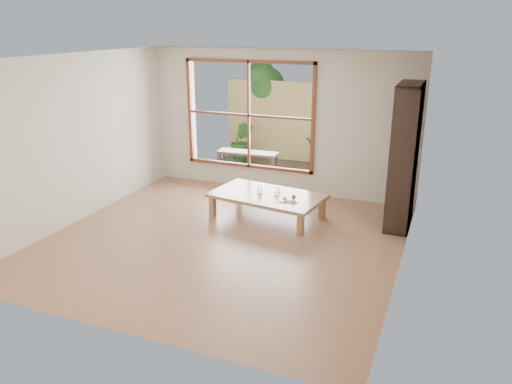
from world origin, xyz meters
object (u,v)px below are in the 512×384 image
low_table (267,197)px  bookshelf (404,157)px  garden_bench (248,154)px  food_tray (289,199)px

low_table → bookshelf: bearing=21.6°
low_table → bookshelf: bookshelf is taller
bookshelf → garden_bench: (-3.35, 1.84, -0.73)m
bookshelf → food_tray: size_ratio=6.34×
low_table → bookshelf: 2.23m
bookshelf → food_tray: bearing=-158.6°
garden_bench → low_table: bearing=-63.0°
bookshelf → food_tray: 1.86m
low_table → food_tray: food_tray is taller
bookshelf → food_tray: (-1.61, -0.63, -0.69)m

